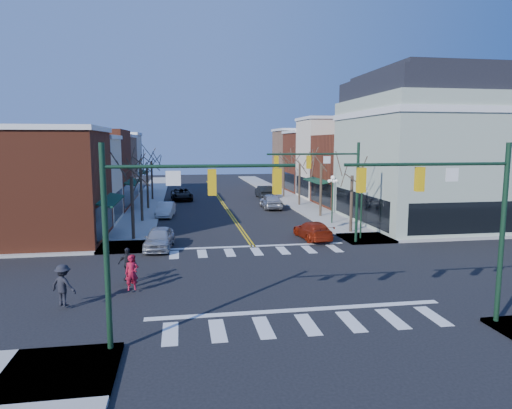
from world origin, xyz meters
name	(u,v)px	position (x,y,z in m)	size (l,w,h in m)	color
ground	(276,279)	(0.00, 0.00, 0.00)	(160.00, 160.00, 0.00)	black
sidewalk_left	(139,220)	(-8.75, 20.00, 0.07)	(3.50, 70.00, 0.15)	#9E9B93
sidewalk_right	(321,215)	(8.75, 20.00, 0.07)	(3.50, 70.00, 0.15)	#9E9B93
bldg_left_brick_a	(31,187)	(-15.50, 11.75, 4.00)	(10.00, 8.50, 8.00)	maroon
bldg_left_stucco_a	(59,182)	(-15.50, 19.50, 3.75)	(10.00, 7.00, 7.50)	beige
bldg_left_brick_b	(78,170)	(-15.50, 27.50, 4.25)	(10.00, 9.00, 8.50)	maroon
bldg_left_tan	(93,169)	(-15.50, 35.75, 3.90)	(10.00, 7.50, 7.80)	#976E53
bldg_left_stucco_b	(103,165)	(-15.50, 43.50, 4.10)	(10.00, 8.00, 8.20)	beige
bldg_right_brick_a	(364,171)	(15.50, 25.75, 4.00)	(10.00, 8.50, 8.00)	maroon
bldg_right_stucco	(340,159)	(15.50, 33.50, 5.00)	(10.00, 7.00, 10.00)	beige
bldg_right_brick_b	(322,163)	(15.50, 41.00, 4.25)	(10.00, 8.00, 8.50)	maroon
bldg_right_tan	(307,159)	(15.50, 49.00, 4.50)	(10.00, 8.00, 9.00)	#976E53
victorian_corner	(426,148)	(16.50, 14.50, 6.66)	(12.25, 14.25, 13.30)	#A5B49C
traffic_mast_near_left	(162,216)	(-5.55, -7.40, 4.71)	(6.60, 0.28, 7.20)	#14331E
traffic_mast_near_right	(460,209)	(5.55, -7.40, 4.71)	(6.60, 0.28, 7.20)	#14331E
traffic_mast_far_right	(332,178)	(5.55, 7.40, 4.71)	(6.60, 0.28, 7.20)	#14331E
lamppost_corner	(362,200)	(8.20, 8.50, 2.96)	(0.36, 0.36, 4.33)	#14331E
lamppost_midblock	(333,191)	(8.20, 15.00, 2.96)	(0.36, 0.36, 4.33)	#14331E
tree_left_a	(132,209)	(-8.40, 11.00, 2.38)	(0.24, 0.24, 4.76)	#382B21
tree_left_b	(141,195)	(-8.40, 19.00, 2.52)	(0.24, 0.24, 5.04)	#382B21
tree_left_c	(148,188)	(-8.40, 27.00, 2.27)	(0.24, 0.24, 4.55)	#382B21
tree_left_d	(152,181)	(-8.40, 35.00, 2.45)	(0.24, 0.24, 4.90)	#382B21
tree_right_a	(351,205)	(8.40, 11.00, 2.31)	(0.24, 0.24, 4.62)	#382B21
tree_right_b	(321,191)	(8.40, 19.00, 2.59)	(0.24, 0.24, 5.18)	#382B21
tree_right_c	(299,185)	(8.40, 27.00, 2.42)	(0.24, 0.24, 4.83)	#382B21
tree_right_d	(284,179)	(8.40, 35.00, 2.48)	(0.24, 0.24, 4.97)	#382B21
car_left_near	(159,238)	(-6.40, 8.00, 0.75)	(1.76, 4.38, 1.49)	#B6B6BB
car_left_mid	(165,210)	(-6.40, 21.66, 0.71)	(1.49, 4.28, 1.41)	silver
car_left_far	(182,194)	(-4.80, 34.45, 0.75)	(2.49, 5.39, 1.50)	black
car_right_near	(313,230)	(4.80, 9.40, 0.67)	(1.87, 4.61, 1.34)	#98240D
car_right_mid	(271,201)	(4.80, 25.45, 0.84)	(1.98, 4.92, 1.68)	#B7B8BD
car_right_far	(264,192)	(5.82, 35.03, 0.81)	(1.71, 4.90, 1.61)	black
pedestrian_red_a	(132,273)	(-7.30, -1.06, 0.99)	(0.61, 0.40, 1.68)	#AA122B
pedestrian_red_b	(133,270)	(-7.30, -0.23, 0.92)	(0.74, 0.58, 1.53)	red
pedestrian_dark_a	(127,264)	(-7.67, 0.55, 1.01)	(1.00, 0.42, 1.71)	black
pedestrian_dark_b	(63,285)	(-10.00, -2.79, 1.07)	(1.19, 0.68, 1.84)	black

